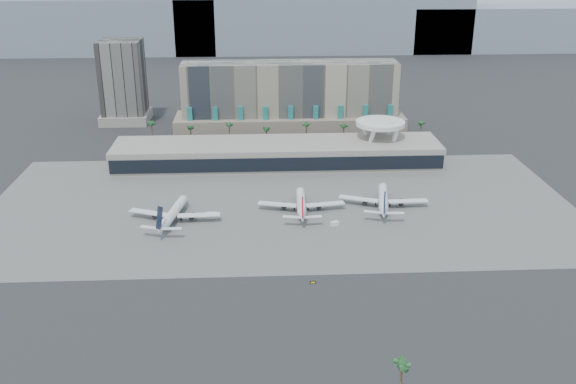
{
  "coord_description": "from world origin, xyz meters",
  "views": [
    {
      "loc": [
        -10.4,
        -209.62,
        111.56
      ],
      "look_at": [
        2.18,
        40.0,
        12.04
      ],
      "focal_mm": 40.0,
      "sensor_mm": 36.0,
      "label": 1
    }
  ],
  "objects_px": {
    "service_vehicle_a": "(211,215)",
    "service_vehicle_b": "(335,224)",
    "airliner_centre": "(301,203)",
    "taxiway_sign": "(313,282)",
    "airliner_left": "(173,213)",
    "airliner_right": "(383,199)"
  },
  "relations": [
    {
      "from": "taxiway_sign",
      "to": "service_vehicle_b",
      "type": "bearing_deg",
      "value": 70.78
    },
    {
      "from": "airliner_left",
      "to": "service_vehicle_b",
      "type": "xyz_separation_m",
      "value": [
        67.47,
        -8.09,
        -2.7
      ]
    },
    {
      "from": "taxiway_sign",
      "to": "service_vehicle_a",
      "type": "bearing_deg",
      "value": 119.97
    },
    {
      "from": "airliner_left",
      "to": "service_vehicle_a",
      "type": "distance_m",
      "value": 16.11
    },
    {
      "from": "airliner_left",
      "to": "service_vehicle_a",
      "type": "height_order",
      "value": "airliner_left"
    },
    {
      "from": "airliner_left",
      "to": "service_vehicle_b",
      "type": "bearing_deg",
      "value": 3.3
    },
    {
      "from": "service_vehicle_a",
      "to": "airliner_left",
      "type": "bearing_deg",
      "value": -170.84
    },
    {
      "from": "airliner_left",
      "to": "service_vehicle_a",
      "type": "xyz_separation_m",
      "value": [
        15.75,
        2.33,
        -2.41
      ]
    },
    {
      "from": "airliner_left",
      "to": "taxiway_sign",
      "type": "height_order",
      "value": "airliner_left"
    },
    {
      "from": "airliner_left",
      "to": "airliner_centre",
      "type": "bearing_deg",
      "value": 18.53
    },
    {
      "from": "airliner_centre",
      "to": "taxiway_sign",
      "type": "distance_m",
      "value": 63.64
    },
    {
      "from": "airliner_left",
      "to": "service_vehicle_b",
      "type": "height_order",
      "value": "airliner_left"
    },
    {
      "from": "service_vehicle_a",
      "to": "taxiway_sign",
      "type": "relative_size",
      "value": 2.32
    },
    {
      "from": "service_vehicle_a",
      "to": "airliner_right",
      "type": "bearing_deg",
      "value": 7.18
    },
    {
      "from": "airliner_right",
      "to": "service_vehicle_b",
      "type": "height_order",
      "value": "airliner_right"
    },
    {
      "from": "airliner_centre",
      "to": "taxiway_sign",
      "type": "relative_size",
      "value": 19.34
    },
    {
      "from": "airliner_centre",
      "to": "service_vehicle_a",
      "type": "distance_m",
      "value": 39.4
    },
    {
      "from": "taxiway_sign",
      "to": "airliner_left",
      "type": "bearing_deg",
      "value": 130.66
    },
    {
      "from": "airliner_centre",
      "to": "airliner_right",
      "type": "bearing_deg",
      "value": 6.75
    },
    {
      "from": "service_vehicle_b",
      "to": "taxiway_sign",
      "type": "xyz_separation_m",
      "value": [
        -13.14,
        -47.41,
        -0.41
      ]
    },
    {
      "from": "airliner_centre",
      "to": "airliner_right",
      "type": "xyz_separation_m",
      "value": [
        36.63,
        2.8,
        0.13
      ]
    },
    {
      "from": "service_vehicle_a",
      "to": "service_vehicle_b",
      "type": "relative_size",
      "value": 1.41
    }
  ]
}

